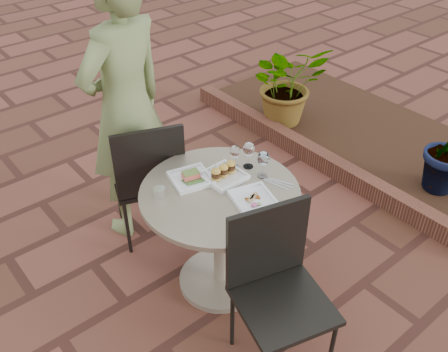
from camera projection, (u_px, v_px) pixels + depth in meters
ground at (181, 270)px, 3.27m from camera, size 60.00×60.00×0.00m
cafe_table at (220, 224)px, 2.91m from camera, size 0.90×0.90×0.73m
chair_far at (148, 173)px, 3.20m from camera, size 0.57×0.57×0.93m
chair_near at (276, 278)px, 2.48m from camera, size 0.54×0.54×0.93m
diner at (126, 108)px, 3.13m from camera, size 0.76×0.59×1.84m
plate_salmon at (191, 178)px, 2.83m from camera, size 0.26×0.26×0.06m
plate_sliders at (223, 174)px, 2.84m from camera, size 0.23×0.23×0.14m
plate_tuna at (253, 198)px, 2.69m from camera, size 0.26×0.26×0.03m
wine_glass_right at (263, 159)px, 2.81m from camera, size 0.07×0.07×0.17m
wine_glass_mid at (235, 152)px, 2.89m from camera, size 0.06×0.06×0.15m
wine_glass_far at (249, 150)px, 2.88m from camera, size 0.07×0.07×0.17m
steel_ramekin at (159, 192)px, 2.71m from camera, size 0.08×0.08×0.05m
cutlery_set at (278, 183)px, 2.82m from camera, size 0.14×0.19×0.00m
planter_curb at (313, 155)px, 4.23m from camera, size 0.12×3.00×0.15m
mulch_bed at (364, 132)px, 4.62m from camera, size 1.30×3.00×0.06m
potted_plant_a at (287, 83)px, 4.51m from camera, size 0.85×0.80×0.77m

